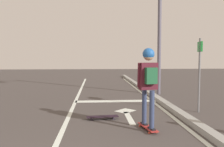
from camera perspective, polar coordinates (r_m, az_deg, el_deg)
lane_line_center at (r=8.14m, az=-9.35°, el=-7.87°), size 0.12×20.00×0.01m
lane_line_curbside at (r=8.38m, az=10.96°, el=-7.54°), size 0.12×20.00×0.01m
stop_bar at (r=8.99m, az=0.95°, el=-6.67°), size 3.05×0.40×0.01m
lane_arrow_stem at (r=6.62m, az=4.16°, el=-10.60°), size 0.16×1.40×0.01m
lane_arrow_head at (r=7.44m, az=3.22°, el=-8.96°), size 0.71×0.71×0.01m
curb_strip at (r=8.43m, az=12.62°, el=-7.02°), size 0.24×24.00×0.14m
skateboard at (r=5.61m, az=8.61°, el=-12.69°), size 0.34×0.80×0.08m
skater at (r=5.38m, az=8.81°, el=-0.68°), size 0.48×0.65×1.80m
spare_skateboard at (r=6.45m, az=-2.31°, el=-10.37°), size 0.87×0.30×0.09m
traffic_signal_mast at (r=10.65m, az=6.69°, el=14.23°), size 4.20×0.34×5.35m
street_sign_post at (r=7.55m, az=20.36°, el=2.14°), size 0.11×0.44×2.23m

